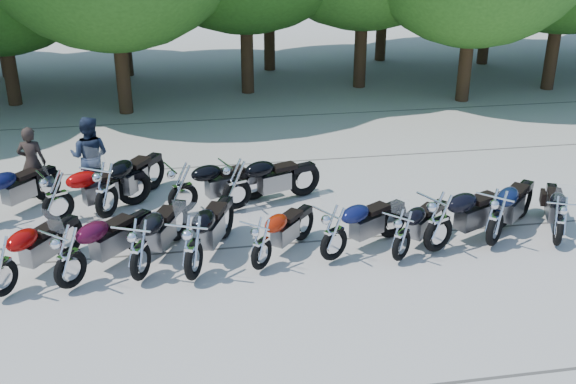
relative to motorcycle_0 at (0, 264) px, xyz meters
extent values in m
plane|color=gray|center=(5.03, -0.34, -0.65)|extent=(90.00, 90.00, 0.00)
cylinder|color=#3A2614|center=(-2.23, 12.50, 1.01)|extent=(0.44, 0.44, 3.31)
cylinder|color=#3A2614|center=(1.45, 10.90, 1.32)|extent=(0.44, 0.44, 3.93)
cylinder|color=#3A2614|center=(5.56, 12.75, 1.42)|extent=(0.44, 0.44, 4.13)
cylinder|color=#3A2614|center=(9.64, 12.86, 1.40)|extent=(0.44, 0.44, 4.09)
cylinder|color=#3A2614|center=(12.58, 10.48, 1.16)|extent=(0.44, 0.44, 3.62)
cylinder|color=#3A2614|center=(16.23, 11.44, 1.34)|extent=(0.44, 0.44, 3.98)
cylinder|color=#3A2614|center=(-3.27, 16.63, 1.11)|extent=(0.44, 0.44, 3.52)
cylinder|color=#3A2614|center=(1.26, 16.09, 1.06)|extent=(0.44, 0.44, 3.42)
cylinder|color=#3A2614|center=(6.83, 16.13, 1.13)|extent=(0.44, 0.44, 3.56)
cylinder|color=#3A2614|center=(11.72, 17.13, 1.23)|extent=(0.44, 0.44, 3.76)
cylinder|color=#3A2614|center=(15.71, 15.75, 1.17)|extent=(0.44, 0.44, 3.63)
imported|color=black|center=(-0.20, 4.34, 0.19)|extent=(0.66, 0.47, 1.67)
imported|color=#1D273D|center=(1.06, 4.31, 0.28)|extent=(1.03, 0.88, 1.85)
camera|label=1|loc=(3.06, -10.40, 5.48)|focal=42.00mm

